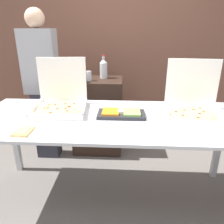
# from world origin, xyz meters

# --- Properties ---
(ground_plane) EXTENTS (16.00, 16.00, 0.00)m
(ground_plane) POSITION_xyz_m (0.00, 0.00, 0.00)
(ground_plane) COLOR slate
(brick_wall_behind) EXTENTS (10.00, 0.06, 2.80)m
(brick_wall_behind) POSITION_xyz_m (0.00, 1.70, 1.40)
(brick_wall_behind) COLOR brown
(brick_wall_behind) RESTS_ON ground_plane
(buffet_table) EXTENTS (2.42, 0.96, 0.90)m
(buffet_table) POSITION_xyz_m (0.00, 0.00, 0.81)
(buffet_table) COLOR silver
(buffet_table) RESTS_ON ground_plane
(pizza_box_near_right) EXTENTS (0.52, 0.53, 0.47)m
(pizza_box_near_right) POSITION_xyz_m (-0.50, 0.18, 0.98)
(pizza_box_near_right) COLOR white
(pizza_box_near_right) RESTS_ON buffet_table
(pizza_box_far_left) EXTENTS (0.52, 0.54, 0.47)m
(pizza_box_far_left) POSITION_xyz_m (0.72, 0.11, 0.98)
(pizza_box_far_left) COLOR white
(pizza_box_far_left) RESTS_ON buffet_table
(paper_plate_front_right) EXTENTS (0.22, 0.22, 0.03)m
(paper_plate_front_right) POSITION_xyz_m (-0.64, -0.35, 0.91)
(paper_plate_front_right) COLOR white
(paper_plate_front_right) RESTS_ON buffet_table
(veggie_tray) EXTENTS (0.42, 0.22, 0.05)m
(veggie_tray) POSITION_xyz_m (0.08, 0.04, 0.92)
(veggie_tray) COLOR #28282D
(veggie_tray) RESTS_ON buffet_table
(sideboard_podium) EXTENTS (0.66, 0.52, 1.01)m
(sideboard_podium) POSITION_xyz_m (-0.25, 1.02, 0.50)
(sideboard_podium) COLOR black
(sideboard_podium) RESTS_ON ground_plane
(soda_bottle) EXTENTS (0.10, 0.10, 0.30)m
(soda_bottle) POSITION_xyz_m (-0.17, 1.09, 1.14)
(soda_bottle) COLOR #B7BCC1
(soda_bottle) RESTS_ON sideboard_podium
(soda_can_silver) EXTENTS (0.07, 0.07, 0.12)m
(soda_can_silver) POSITION_xyz_m (-0.34, 0.92, 1.07)
(soda_can_silver) COLOR silver
(soda_can_silver) RESTS_ON sideboard_podium
(person_guest_plaid) EXTENTS (0.40, 0.22, 1.85)m
(person_guest_plaid) POSITION_xyz_m (-0.90, 0.79, 0.97)
(person_guest_plaid) COLOR #2D2D38
(person_guest_plaid) RESTS_ON ground_plane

